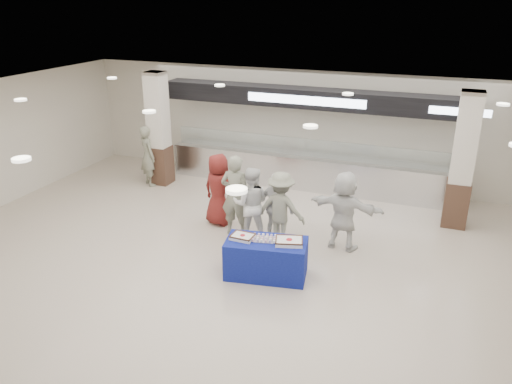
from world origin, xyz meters
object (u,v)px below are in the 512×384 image
at_px(sheet_cake_right, 289,241).
at_px(soldier_bg, 148,156).
at_px(sheet_cake_left, 243,236).
at_px(soldier_b, 281,209).
at_px(civilian_maroon, 219,190).
at_px(display_table, 266,258).
at_px(chef_short, 276,207).
at_px(civilian_white, 344,211).
at_px(cupcake_tray, 264,238).
at_px(soldier_a, 236,196).
at_px(chef_tall, 251,204).

relative_size(sheet_cake_right, soldier_bg, 0.35).
bearing_deg(sheet_cake_left, soldier_b, 79.00).
bearing_deg(civilian_maroon, sheet_cake_right, 156.42).
relative_size(sheet_cake_left, sheet_cake_right, 0.74).
distance_m(display_table, chef_short, 1.61).
bearing_deg(display_table, soldier_b, 87.23).
distance_m(display_table, civilian_white, 2.09).
relative_size(sheet_cake_right, civilian_white, 0.34).
bearing_deg(sheet_cake_right, cupcake_tray, -176.73).
distance_m(civilian_maroon, soldier_a, 0.72).
relative_size(soldier_a, civilian_white, 1.08).
bearing_deg(cupcake_tray, soldier_a, 130.30).
xyz_separation_m(display_table, cupcake_tray, (-0.05, 0.04, 0.41)).
height_order(sheet_cake_left, sheet_cake_right, sheet_cake_right).
height_order(cupcake_tray, chef_short, chef_short).
relative_size(sheet_cake_right, civilian_maroon, 0.35).
bearing_deg(sheet_cake_right, display_table, -171.50).
bearing_deg(display_table, civilian_white, 45.87).
xyz_separation_m(sheet_cake_right, soldier_b, (-0.61, 1.34, 0.03)).
bearing_deg(cupcake_tray, civilian_maroon, 134.96).
relative_size(sheet_cake_right, cupcake_tray, 1.30).
bearing_deg(soldier_bg, cupcake_tray, -179.40).
relative_size(sheet_cake_left, soldier_b, 0.27).
height_order(civilian_maroon, civilian_white, civilian_white).
height_order(chef_tall, chef_short, chef_tall).
relative_size(cupcake_tray, chef_tall, 0.27).
relative_size(sheet_cake_right, soldier_a, 0.32).
relative_size(chef_tall, civilian_white, 0.97).
distance_m(sheet_cake_right, civilian_white, 1.76).
bearing_deg(chef_tall, civilian_maroon, -40.53).
relative_size(soldier_b, civilian_white, 0.95).
distance_m(display_table, civilian_maroon, 2.68).
xyz_separation_m(sheet_cake_right, soldier_bg, (-5.30, 3.45, 0.07)).
xyz_separation_m(civilian_maroon, soldier_bg, (-2.99, 1.66, -0.00)).
bearing_deg(soldier_bg, sheet_cake_left, 177.34).
relative_size(chef_short, soldier_b, 0.95).
bearing_deg(sheet_cake_left, chef_short, 85.25).
height_order(sheet_cake_right, civilian_maroon, civilian_maroon).
height_order(soldier_b, soldier_bg, soldier_bg).
bearing_deg(cupcake_tray, sheet_cake_left, -166.24).
bearing_deg(display_table, soldier_bg, 134.16).
bearing_deg(soldier_bg, soldier_b, -167.78).
distance_m(soldier_b, soldier_bg, 5.14).
xyz_separation_m(civilian_maroon, chef_short, (1.54, -0.34, -0.08)).
height_order(civilian_maroon, soldier_bg, civilian_maroon).
height_order(chef_short, civilian_white, civilian_white).
relative_size(chef_short, civilian_white, 0.90).
relative_size(chef_short, soldier_bg, 0.91).
height_order(soldier_a, soldier_b, soldier_a).
height_order(soldier_a, soldier_bg, soldier_a).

